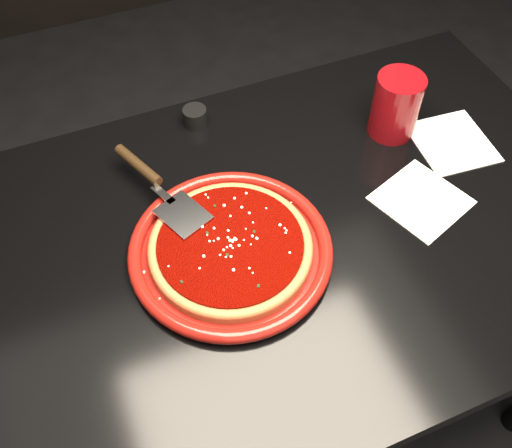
{
  "coord_description": "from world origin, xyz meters",
  "views": [
    {
      "loc": [
        -0.31,
        -0.54,
        1.57
      ],
      "look_at": [
        -0.07,
        0.02,
        0.77
      ],
      "focal_mm": 40.0,
      "sensor_mm": 36.0,
      "label": 1
    }
  ],
  "objects_px": {
    "table": "(288,323)",
    "plate": "(231,250)",
    "pizza_server": "(160,186)",
    "cup": "(396,106)",
    "ramekin": "(195,117)"
  },
  "relations": [
    {
      "from": "plate",
      "to": "cup",
      "type": "height_order",
      "value": "cup"
    },
    {
      "from": "table",
      "to": "plate",
      "type": "height_order",
      "value": "plate"
    },
    {
      "from": "table",
      "to": "ramekin",
      "type": "relative_size",
      "value": 24.31
    },
    {
      "from": "pizza_server",
      "to": "ramekin",
      "type": "bearing_deg",
      "value": 32.51
    },
    {
      "from": "plate",
      "to": "cup",
      "type": "distance_m",
      "value": 0.45
    },
    {
      "from": "table",
      "to": "cup",
      "type": "distance_m",
      "value": 0.55
    },
    {
      "from": "cup",
      "to": "ramekin",
      "type": "distance_m",
      "value": 0.41
    },
    {
      "from": "table",
      "to": "cup",
      "type": "xyz_separation_m",
      "value": [
        0.28,
        0.15,
        0.44
      ]
    },
    {
      "from": "pizza_server",
      "to": "table",
      "type": "bearing_deg",
      "value": -57.74
    },
    {
      "from": "ramekin",
      "to": "plate",
      "type": "bearing_deg",
      "value": -98.61
    },
    {
      "from": "plate",
      "to": "cup",
      "type": "relative_size",
      "value": 2.68
    },
    {
      "from": "cup",
      "to": "ramekin",
      "type": "xyz_separation_m",
      "value": [
        -0.37,
        0.17,
        -0.05
      ]
    },
    {
      "from": "table",
      "to": "pizza_server",
      "type": "bearing_deg",
      "value": 144.49
    },
    {
      "from": "cup",
      "to": "plate",
      "type": "bearing_deg",
      "value": -158.55
    },
    {
      "from": "plate",
      "to": "ramekin",
      "type": "height_order",
      "value": "ramekin"
    }
  ]
}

